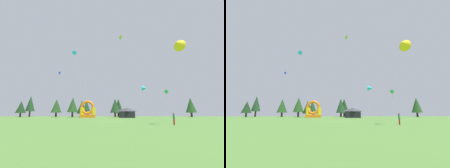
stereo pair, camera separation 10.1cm
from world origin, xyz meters
TOP-DOWN VIEW (x-y plane):
  - ground_plane at (0.00, 0.00)m, footprint 120.00×120.00m
  - kite_cyan_delta at (11.31, 18.90)m, footprint 3.02×4.61m
  - kite_green_diamond at (15.83, 10.66)m, footprint 1.30×3.79m
  - kite_blue_box at (-19.37, 21.91)m, footprint 2.75×3.61m
  - kite_lime_diamond at (2.71, 12.23)m, footprint 1.71×9.50m
  - kite_teal_delta at (-13.06, 17.03)m, footprint 5.73×3.02m
  - kite_yellow_delta at (10.53, -11.12)m, footprint 5.00×4.60m
  - person_midfield at (9.64, -9.66)m, footprint 0.38×0.38m
  - inflatable_orange_dome at (-9.87, 30.56)m, footprint 5.92×4.67m
  - festival_tent at (5.86, 27.47)m, footprint 5.91×3.39m
  - tree_row_0 at (-42.84, 40.22)m, footprint 4.49×4.49m
  - tree_row_1 at (-40.96, 44.94)m, footprint 4.37×4.37m
  - tree_row_2 at (-27.24, 43.35)m, footprint 4.98×4.98m
  - tree_row_3 at (-18.50, 40.36)m, footprint 5.06×5.06m
  - tree_row_4 at (-15.02, 45.29)m, footprint 5.11×5.11m
  - tree_row_5 at (-12.54, 44.47)m, footprint 3.67×3.67m
  - tree_row_6 at (1.62, 42.13)m, footprint 4.81×4.81m
  - tree_row_7 at (3.29, 44.19)m, footprint 4.81×4.81m
  - tree_row_8 at (38.80, 43.16)m, footprint 4.99×4.99m

SIDE VIEW (x-z plane):
  - ground_plane at x=0.00m, z-range 0.00..0.00m
  - person_midfield at x=9.64m, z-range 0.17..1.96m
  - festival_tent at x=5.86m, z-range 0.00..3.86m
  - inflatable_orange_dome at x=-9.87m, z-range -1.02..5.86m
  - tree_row_0 at x=-42.84m, z-range 0.88..8.26m
  - tree_row_4 at x=-15.02m, z-range 0.77..8.80m
  - tree_row_5 at x=-12.54m, z-range 1.28..9.06m
  - tree_row_7 at x=3.29m, z-range 0.84..9.68m
  - tree_row_2 at x=-27.24m, z-range 0.99..9.61m
  - tree_row_6 at x=1.62m, z-range 0.93..9.68m
  - tree_row_8 at x=38.80m, z-range 0.98..10.35m
  - tree_row_3 at x=-18.50m, z-range 1.05..10.29m
  - tree_row_1 at x=-40.96m, z-range 1.31..11.73m
  - kite_green_diamond at x=15.83m, z-range 3.63..11.97m
  - kite_cyan_delta at x=11.31m, z-range 4.64..15.75m
  - kite_yellow_delta at x=10.53m, z-range 5.79..19.32m
  - kite_blue_box at x=-19.37m, z-range 7.91..24.73m
  - kite_teal_delta at x=-13.06m, z-range 10.62..33.49m
  - kite_lime_diamond at x=2.71m, z-range 12.34..38.62m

